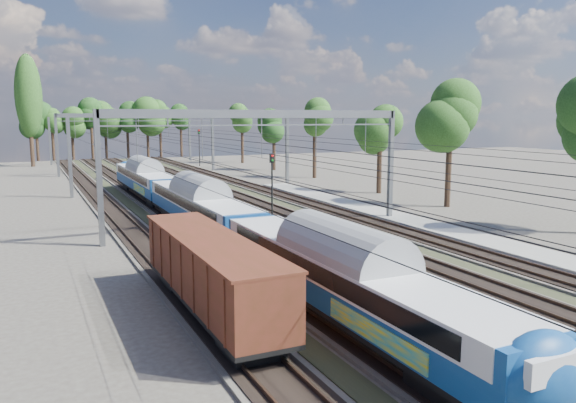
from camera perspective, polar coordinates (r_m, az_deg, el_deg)
name	(u,v)px	position (r m, az deg, el deg)	size (l,w,h in m)	color
track_bed	(204,203)	(56.12, -8.53, -0.10)	(21.00, 130.00, 0.34)	#47423A
platform	(481,241)	(40.50, 19.05, -3.77)	(3.00, 70.00, 0.30)	gray
catenary	(185,136)	(63.02, -10.40, 6.55)	(25.65, 130.00, 9.00)	slate
tree_belt	(162,120)	(103.72, -12.72, 8.08)	(39.80, 100.44, 11.75)	black
poplar	(28,97)	(106.24, -24.87, 9.64)	(4.40, 4.40, 19.04)	black
emu_train	(201,201)	(40.90, -8.82, 0.04)	(2.88, 60.96, 4.21)	black
freight_boxcar	(210,270)	(24.21, -7.89, -6.96)	(2.68, 12.94, 3.34)	black
worker	(131,161)	(104.19, -15.70, 4.03)	(0.57, 0.38, 1.57)	black
signal_near	(272,181)	(42.93, -1.63, 2.09)	(0.37, 0.34, 5.74)	black
signal_far	(199,143)	(99.16, -9.01, 5.89)	(0.40, 0.36, 6.33)	black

